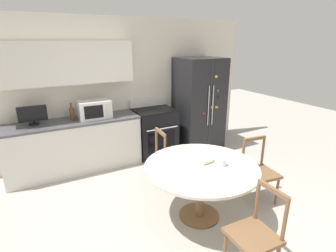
{
  "coord_description": "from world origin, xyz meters",
  "views": [
    {
      "loc": [
        -1.65,
        -2.18,
        2.2
      ],
      "look_at": [
        0.12,
        1.15,
        0.95
      ],
      "focal_mm": 28.0,
      "sensor_mm": 36.0,
      "label": 1
    }
  ],
  "objects_px": {
    "dining_chair_right": "(259,172)",
    "candle_glass": "(222,163)",
    "refrigerator": "(199,104)",
    "microwave": "(94,109)",
    "oven_range": "(154,131)",
    "dining_chair_far": "(170,157)",
    "counter_bottle": "(72,113)",
    "dining_chair_near": "(255,235)",
    "countertop_tv": "(33,115)"
  },
  "relations": [
    {
      "from": "microwave",
      "to": "candle_glass",
      "type": "bearing_deg",
      "value": -65.53
    },
    {
      "from": "microwave",
      "to": "dining_chair_right",
      "type": "height_order",
      "value": "microwave"
    },
    {
      "from": "refrigerator",
      "to": "countertop_tv",
      "type": "bearing_deg",
      "value": 176.96
    },
    {
      "from": "refrigerator",
      "to": "dining_chair_far",
      "type": "xyz_separation_m",
      "value": [
        -1.26,
        -1.07,
        -0.5
      ]
    },
    {
      "from": "oven_range",
      "to": "dining_chair_far",
      "type": "height_order",
      "value": "oven_range"
    },
    {
      "from": "counter_bottle",
      "to": "candle_glass",
      "type": "distance_m",
      "value": 2.69
    },
    {
      "from": "refrigerator",
      "to": "dining_chair_far",
      "type": "height_order",
      "value": "refrigerator"
    },
    {
      "from": "counter_bottle",
      "to": "dining_chair_far",
      "type": "height_order",
      "value": "counter_bottle"
    },
    {
      "from": "microwave",
      "to": "dining_chair_near",
      "type": "xyz_separation_m",
      "value": [
        0.76,
        -3.04,
        -0.62
      ]
    },
    {
      "from": "countertop_tv",
      "to": "candle_glass",
      "type": "relative_size",
      "value": 4.57
    },
    {
      "from": "refrigerator",
      "to": "microwave",
      "type": "relative_size",
      "value": 3.47
    },
    {
      "from": "microwave",
      "to": "countertop_tv",
      "type": "bearing_deg",
      "value": 174.82
    },
    {
      "from": "countertop_tv",
      "to": "dining_chair_far",
      "type": "height_order",
      "value": "countertop_tv"
    },
    {
      "from": "dining_chair_right",
      "to": "dining_chair_far",
      "type": "bearing_deg",
      "value": -42.68
    },
    {
      "from": "oven_range",
      "to": "candle_glass",
      "type": "height_order",
      "value": "oven_range"
    },
    {
      "from": "candle_glass",
      "to": "countertop_tv",
      "type": "bearing_deg",
      "value": 130.43
    },
    {
      "from": "oven_range",
      "to": "dining_chair_far",
      "type": "distance_m",
      "value": 1.17
    },
    {
      "from": "candle_glass",
      "to": "counter_bottle",
      "type": "bearing_deg",
      "value": 120.72
    },
    {
      "from": "countertop_tv",
      "to": "candle_glass",
      "type": "xyz_separation_m",
      "value": [
        1.96,
        -2.3,
        -0.29
      ]
    },
    {
      "from": "counter_bottle",
      "to": "countertop_tv",
      "type": "bearing_deg",
      "value": -179.75
    },
    {
      "from": "microwave",
      "to": "dining_chair_far",
      "type": "height_order",
      "value": "microwave"
    },
    {
      "from": "refrigerator",
      "to": "countertop_tv",
      "type": "height_order",
      "value": "refrigerator"
    },
    {
      "from": "microwave",
      "to": "dining_chair_near",
      "type": "bearing_deg",
      "value": -76.04
    },
    {
      "from": "oven_range",
      "to": "candle_glass",
      "type": "relative_size",
      "value": 11.46
    },
    {
      "from": "oven_range",
      "to": "dining_chair_right",
      "type": "distance_m",
      "value": 2.23
    },
    {
      "from": "countertop_tv",
      "to": "counter_bottle",
      "type": "xyz_separation_m",
      "value": [
        0.59,
        0.0,
        -0.06
      ]
    },
    {
      "from": "refrigerator",
      "to": "dining_chair_far",
      "type": "bearing_deg",
      "value": -139.58
    },
    {
      "from": "countertop_tv",
      "to": "dining_chair_far",
      "type": "bearing_deg",
      "value": -34.26
    },
    {
      "from": "dining_chair_right",
      "to": "counter_bottle",
      "type": "bearing_deg",
      "value": -40.44
    },
    {
      "from": "dining_chair_right",
      "to": "candle_glass",
      "type": "relative_size",
      "value": 9.57
    },
    {
      "from": "refrigerator",
      "to": "dining_chair_far",
      "type": "distance_m",
      "value": 1.73
    },
    {
      "from": "oven_range",
      "to": "microwave",
      "type": "height_order",
      "value": "microwave"
    },
    {
      "from": "refrigerator",
      "to": "counter_bottle",
      "type": "height_order",
      "value": "refrigerator"
    },
    {
      "from": "refrigerator",
      "to": "dining_chair_far",
      "type": "relative_size",
      "value": 2.06
    },
    {
      "from": "oven_range",
      "to": "dining_chair_right",
      "type": "relative_size",
      "value": 1.2
    },
    {
      "from": "countertop_tv",
      "to": "refrigerator",
      "type": "bearing_deg",
      "value": -3.04
    },
    {
      "from": "refrigerator",
      "to": "countertop_tv",
      "type": "relative_size",
      "value": 4.33
    },
    {
      "from": "dining_chair_near",
      "to": "counter_bottle",
      "type": "bearing_deg",
      "value": 21.89
    },
    {
      "from": "dining_chair_right",
      "to": "countertop_tv",
      "type": "bearing_deg",
      "value": -33.29
    },
    {
      "from": "counter_bottle",
      "to": "oven_range",
      "type": "bearing_deg",
      "value": -3.78
    },
    {
      "from": "dining_chair_right",
      "to": "candle_glass",
      "type": "height_order",
      "value": "dining_chair_right"
    },
    {
      "from": "dining_chair_far",
      "to": "candle_glass",
      "type": "xyz_separation_m",
      "value": [
        0.15,
        -1.07,
        0.34
      ]
    },
    {
      "from": "microwave",
      "to": "countertop_tv",
      "type": "xyz_separation_m",
      "value": [
        -0.95,
        0.09,
        0.01
      ]
    },
    {
      "from": "refrigerator",
      "to": "microwave",
      "type": "height_order",
      "value": "refrigerator"
    },
    {
      "from": "refrigerator",
      "to": "dining_chair_near",
      "type": "distance_m",
      "value": 3.3
    },
    {
      "from": "microwave",
      "to": "dining_chair_right",
      "type": "bearing_deg",
      "value": -51.31
    },
    {
      "from": "microwave",
      "to": "dining_chair_near",
      "type": "relative_size",
      "value": 0.59
    },
    {
      "from": "counter_bottle",
      "to": "dining_chair_near",
      "type": "bearing_deg",
      "value": -70.36
    },
    {
      "from": "dining_chair_near",
      "to": "dining_chair_far",
      "type": "relative_size",
      "value": 1.0
    },
    {
      "from": "microwave",
      "to": "dining_chair_right",
      "type": "relative_size",
      "value": 0.59
    }
  ]
}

